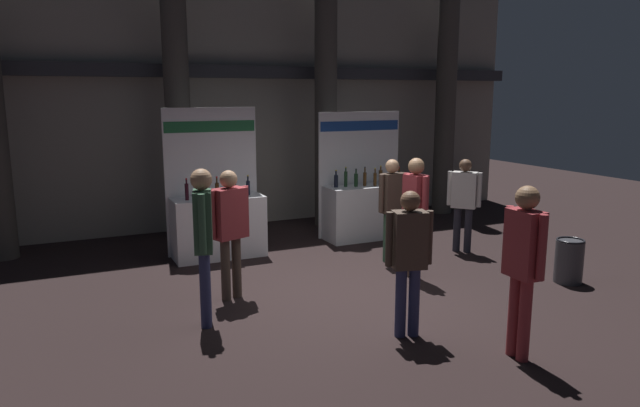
{
  "coord_description": "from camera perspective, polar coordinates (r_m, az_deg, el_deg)",
  "views": [
    {
      "loc": [
        -3.61,
        -6.69,
        2.68
      ],
      "look_at": [
        -0.22,
        0.54,
        1.15
      ],
      "focal_mm": 32.5,
      "sensor_mm": 36.0,
      "label": 1
    }
  ],
  "objects": [
    {
      "name": "visitor_4",
      "position": [
        6.73,
        -11.42,
        -2.96
      ],
      "size": [
        0.29,
        0.5,
        1.85
      ],
      "rotation": [
        0.0,
        0.0,
        1.3
      ],
      "color": "navy",
      "rests_on": "ground_plane"
    },
    {
      "name": "trash_bin",
      "position": [
        9.04,
        23.32,
        -5.21
      ],
      "size": [
        0.39,
        0.39,
        0.64
      ],
      "color": "#38383D",
      "rests_on": "ground_plane"
    },
    {
      "name": "visitor_3",
      "position": [
        6.4,
        8.74,
        -4.67
      ],
      "size": [
        0.51,
        0.34,
        1.65
      ],
      "rotation": [
        0.0,
        0.0,
        6.01
      ],
      "color": "navy",
      "rests_on": "ground_plane"
    },
    {
      "name": "hall_colonnade",
      "position": [
        11.83,
        -7.51,
        11.11
      ],
      "size": [
        12.81,
        1.22,
        5.61
      ],
      "color": "gray",
      "rests_on": "ground_plane"
    },
    {
      "name": "visitor_2",
      "position": [
        10.06,
        13.99,
        0.57
      ],
      "size": [
        0.43,
        0.44,
        1.59
      ],
      "rotation": [
        0.0,
        0.0,
        5.45
      ],
      "color": "#23232D",
      "rests_on": "ground_plane"
    },
    {
      "name": "visitor_5",
      "position": [
        7.58,
        -8.88,
        -1.81
      ],
      "size": [
        0.58,
        0.38,
        1.71
      ],
      "rotation": [
        0.0,
        0.0,
        3.49
      ],
      "color": "#47382D",
      "rests_on": "ground_plane"
    },
    {
      "name": "visitor_1",
      "position": [
        8.47,
        9.34,
        -0.41
      ],
      "size": [
        0.26,
        0.49,
        1.77
      ],
      "rotation": [
        0.0,
        0.0,
        1.65
      ],
      "color": "#47382D",
      "rests_on": "ground_plane"
    },
    {
      "name": "visitor_6",
      "position": [
        6.13,
        19.4,
        -5.0
      ],
      "size": [
        0.24,
        0.55,
        1.79
      ],
      "rotation": [
        0.0,
        0.0,
        4.68
      ],
      "color": "maroon",
      "rests_on": "ground_plane"
    },
    {
      "name": "exhibitor_booth_1",
      "position": [
        10.83,
        4.58,
        -0.26
      ],
      "size": [
        1.69,
        0.66,
        2.34
      ],
      "color": "white",
      "rests_on": "ground_plane"
    },
    {
      "name": "ground_plane",
      "position": [
        8.06,
        3.05,
        -8.59
      ],
      "size": [
        25.62,
        25.62,
        0.0
      ],
      "primitive_type": "plane",
      "color": "black"
    },
    {
      "name": "exhibitor_booth_0",
      "position": [
        9.69,
        -10.03,
        -1.63
      ],
      "size": [
        1.56,
        0.7,
        2.45
      ],
      "color": "white",
      "rests_on": "ground_plane"
    },
    {
      "name": "visitor_0",
      "position": [
        9.29,
        7.04,
        0.12
      ],
      "size": [
        0.5,
        0.25,
        1.65
      ],
      "rotation": [
        0.0,
        0.0,
        0.16
      ],
      "color": "#33563D",
      "rests_on": "ground_plane"
    }
  ]
}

